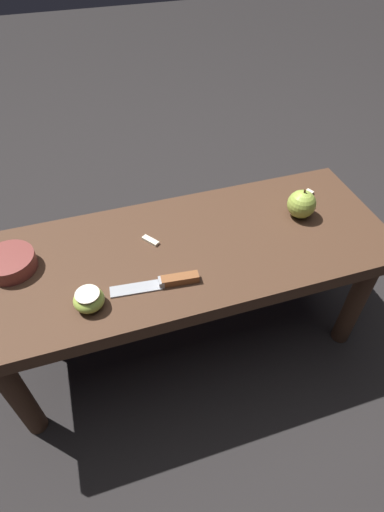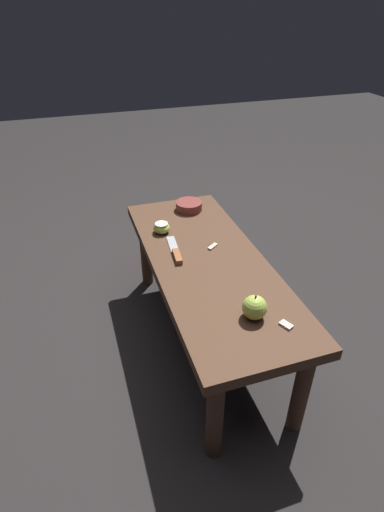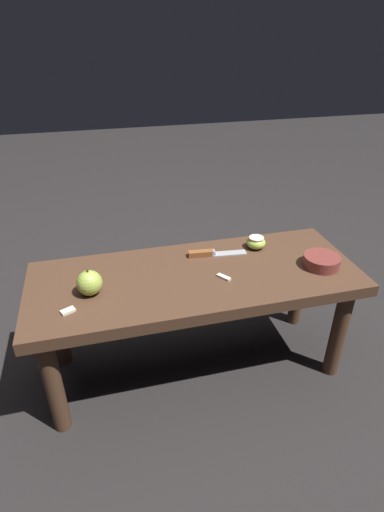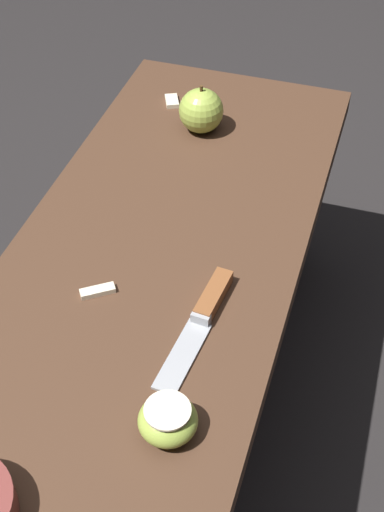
% 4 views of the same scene
% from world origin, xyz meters
% --- Properties ---
extents(ground_plane, '(8.00, 8.00, 0.00)m').
position_xyz_m(ground_plane, '(0.00, 0.00, 0.00)').
color(ground_plane, black).
extents(wooden_bench, '(1.08, 0.42, 0.41)m').
position_xyz_m(wooden_bench, '(0.00, 0.00, 0.35)').
color(wooden_bench, '#472D1E').
rests_on(wooden_bench, ground_plane).
extents(knife, '(0.21, 0.05, 0.02)m').
position_xyz_m(knife, '(0.08, 0.11, 0.42)').
color(knife, '#9EA0A5').
rests_on(knife, wooden_bench).
extents(apple_whole, '(0.08, 0.08, 0.09)m').
position_xyz_m(apple_whole, '(-0.34, -0.03, 0.45)').
color(apple_whole, '#9EB747').
rests_on(apple_whole, wooden_bench).
extents(apple_cut, '(0.07, 0.07, 0.04)m').
position_xyz_m(apple_cut, '(0.26, 0.12, 0.44)').
color(apple_cut, '#9EB747').
rests_on(apple_cut, wooden_bench).
extents(apple_slice_near_knife, '(0.04, 0.05, 0.01)m').
position_xyz_m(apple_slice_near_knife, '(0.08, -0.05, 0.42)').
color(apple_slice_near_knife, beige).
rests_on(apple_slice_near_knife, wooden_bench).
extents(apple_slice_center, '(0.05, 0.04, 0.01)m').
position_xyz_m(apple_slice_center, '(-0.40, -0.10, 0.42)').
color(apple_slice_center, beige).
rests_on(apple_slice_center, wooden_bench).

